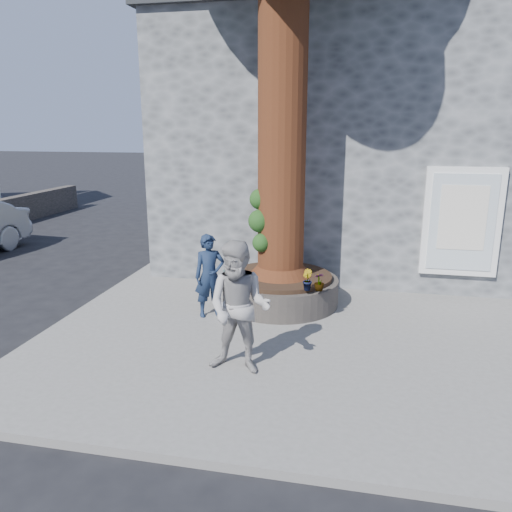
# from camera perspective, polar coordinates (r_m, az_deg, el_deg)

# --- Properties ---
(ground) EXTENTS (120.00, 120.00, 0.00)m
(ground) POSITION_cam_1_polar(r_m,az_deg,el_deg) (8.50, -4.86, -10.26)
(ground) COLOR black
(ground) RESTS_ON ground
(pavement) EXTENTS (9.00, 8.00, 0.12)m
(pavement) POSITION_cam_1_polar(r_m,az_deg,el_deg) (9.11, 6.13, -8.12)
(pavement) COLOR slate
(pavement) RESTS_ON ground
(yellow_line) EXTENTS (0.10, 30.00, 0.01)m
(yellow_line) POSITION_cam_1_polar(r_m,az_deg,el_deg) (10.54, -19.45, -6.04)
(yellow_line) COLOR yellow
(yellow_line) RESTS_ON ground
(stone_shop) EXTENTS (10.30, 8.30, 6.30)m
(stone_shop) POSITION_cam_1_polar(r_m,az_deg,el_deg) (14.58, 13.03, 12.62)
(stone_shop) COLOR #4A4D4F
(stone_shop) RESTS_ON ground
(planter) EXTENTS (2.30, 2.30, 0.60)m
(planter) POSITION_cam_1_polar(r_m,az_deg,el_deg) (10.00, 2.77, -3.81)
(planter) COLOR black
(planter) RESTS_ON pavement
(man) EXTENTS (0.68, 0.60, 1.55)m
(man) POSITION_cam_1_polar(r_m,az_deg,el_deg) (9.24, -5.32, -2.26)
(man) COLOR #15233C
(man) RESTS_ON pavement
(woman) EXTENTS (0.99, 0.80, 1.93)m
(woman) POSITION_cam_1_polar(r_m,az_deg,el_deg) (7.07, -1.93, -5.94)
(woman) COLOR #9C9895
(woman) RESTS_ON pavement
(shopping_bag) EXTENTS (0.21, 0.14, 0.28)m
(shopping_bag) POSITION_cam_1_polar(r_m,az_deg,el_deg) (9.30, -3.64, -6.27)
(shopping_bag) COLOR white
(shopping_bag) RESTS_ON pavement
(plant_a) EXTENTS (0.20, 0.21, 0.33)m
(plant_a) POSITION_cam_1_polar(r_m,az_deg,el_deg) (9.23, -3.25, -2.32)
(plant_a) COLOR gray
(plant_a) RESTS_ON planter
(plant_b) EXTENTS (0.28, 0.28, 0.37)m
(plant_b) POSITION_cam_1_polar(r_m,az_deg,el_deg) (8.97, 5.84, -2.72)
(plant_b) COLOR gray
(plant_b) RESTS_ON planter
(plant_c) EXTENTS (0.25, 0.25, 0.33)m
(plant_c) POSITION_cam_1_polar(r_m,az_deg,el_deg) (8.96, 7.24, -2.94)
(plant_c) COLOR gray
(plant_c) RESTS_ON planter
(plant_d) EXTENTS (0.36, 0.37, 0.32)m
(plant_d) POSITION_cam_1_polar(r_m,az_deg,el_deg) (10.70, 2.48, 0.03)
(plant_d) COLOR gray
(plant_d) RESTS_ON planter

